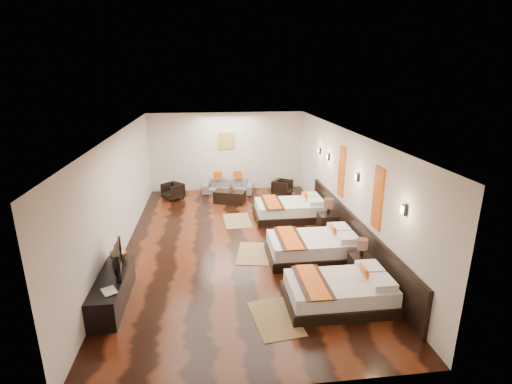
{
  "coord_description": "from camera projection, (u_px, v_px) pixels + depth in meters",
  "views": [
    {
      "loc": [
        -0.61,
        -8.92,
        4.14
      ],
      "look_at": [
        0.57,
        0.74,
        1.1
      ],
      "focal_mm": 26.97,
      "sensor_mm": 36.0,
      "label": 1
    }
  ],
  "objects": [
    {
      "name": "armchair_right",
      "position": [
        282.0,
        188.0,
        13.43
      ],
      "size": [
        0.84,
        0.83,
        0.56
      ],
      "primitive_type": "imported",
      "rotation": [
        0.0,
        0.0,
        1.0
      ],
      "color": "black",
      "rests_on": "floor"
    },
    {
      "name": "jute_mat_near",
      "position": [
        275.0,
        318.0,
        6.75
      ],
      "size": [
        0.91,
        1.29,
        0.01
      ],
      "primitive_type": "cube",
      "rotation": [
        0.0,
        0.0,
        0.14
      ],
      "color": "#94764B",
      "rests_on": "floor"
    },
    {
      "name": "jute_mat_far",
      "position": [
        237.0,
        221.0,
        11.19
      ],
      "size": [
        0.81,
        1.23,
        0.01
      ],
      "primitive_type": "cube",
      "rotation": [
        0.0,
        0.0,
        0.05
      ],
      "color": "#94764B",
      "rests_on": "floor"
    },
    {
      "name": "headboard_panel",
      "position": [
        353.0,
        234.0,
        9.18
      ],
      "size": [
        0.08,
        6.6,
        0.9
      ],
      "primitive_type": "cube",
      "color": "black",
      "rests_on": "floor"
    },
    {
      "name": "sconce_far",
      "position": [
        328.0,
        157.0,
        10.85
      ],
      "size": [
        0.07,
        0.12,
        0.18
      ],
      "color": "black",
      "rests_on": "right_wall"
    },
    {
      "name": "sconce_near",
      "position": [
        404.0,
        210.0,
        6.68
      ],
      "size": [
        0.07,
        0.12,
        0.18
      ],
      "color": "black",
      "rests_on": "right_wall"
    },
    {
      "name": "jute_mat_mid",
      "position": [
        254.0,
        253.0,
        9.17
      ],
      "size": [
        0.95,
        1.31,
        0.01
      ],
      "primitive_type": "cube",
      "rotation": [
        0.0,
        0.0,
        -0.18
      ],
      "color": "#94764B",
      "rests_on": "floor"
    },
    {
      "name": "bed_mid",
      "position": [
        313.0,
        247.0,
        8.9
      ],
      "size": [
        2.07,
        1.3,
        0.79
      ],
      "color": "black",
      "rests_on": "floor"
    },
    {
      "name": "orange_panel_b",
      "position": [
        342.0,
        172.0,
        9.85
      ],
      "size": [
        0.04,
        0.4,
        1.3
      ],
      "primitive_type": "cube",
      "color": "#D86014",
      "rests_on": "right_wall"
    },
    {
      "name": "back_wall",
      "position": [
        227.0,
        152.0,
        13.84
      ],
      "size": [
        5.5,
        0.01,
        2.8
      ],
      "primitive_type": "cube",
      "color": "silver",
      "rests_on": "floor"
    },
    {
      "name": "sconce_mid",
      "position": [
        357.0,
        177.0,
        8.76
      ],
      "size": [
        0.07,
        0.12,
        0.18
      ],
      "color": "black",
      "rests_on": "right_wall"
    },
    {
      "name": "sofa",
      "position": [
        228.0,
        186.0,
        13.68
      ],
      "size": [
        1.86,
        1.0,
        0.51
      ],
      "primitive_type": "imported",
      "rotation": [
        0.0,
        0.0,
        -0.19
      ],
      "color": "slate",
      "rests_on": "floor"
    },
    {
      "name": "table_plant",
      "position": [
        232.0,
        187.0,
        12.6
      ],
      "size": [
        0.25,
        0.22,
        0.26
      ],
      "primitive_type": "imported",
      "rotation": [
        0.0,
        0.0,
        -0.04
      ],
      "color": "#285A1E",
      "rests_on": "coffee_table"
    },
    {
      "name": "right_wall",
      "position": [
        345.0,
        186.0,
        9.66
      ],
      "size": [
        0.01,
        9.5,
        2.8
      ],
      "primitive_type": "cube",
      "color": "silver",
      "rests_on": "floor"
    },
    {
      "name": "tv",
      "position": [
        114.0,
        259.0,
        7.13
      ],
      "size": [
        0.28,
        0.93,
        0.53
      ],
      "primitive_type": "imported",
      "rotation": [
        0.0,
        0.0,
        1.75
      ],
      "color": "black",
      "rests_on": "tv_console"
    },
    {
      "name": "floor",
      "position": [
        237.0,
        243.0,
        9.76
      ],
      "size": [
        5.5,
        9.5,
        0.01
      ],
      "primitive_type": "cube",
      "color": "black",
      "rests_on": "ground"
    },
    {
      "name": "armchair_left",
      "position": [
        173.0,
        191.0,
        13.05
      ],
      "size": [
        0.85,
        0.85,
        0.56
      ],
      "primitive_type": "imported",
      "rotation": [
        0.0,
        0.0,
        -0.84
      ],
      "color": "black",
      "rests_on": "floor"
    },
    {
      "name": "tv_console",
      "position": [
        112.0,
        290.0,
        7.12
      ],
      "size": [
        0.5,
        1.8,
        0.55
      ],
      "primitive_type": "cube",
      "color": "black",
      "rests_on": "floor"
    },
    {
      "name": "bed_far",
      "position": [
        291.0,
        209.0,
        11.34
      ],
      "size": [
        2.04,
        1.28,
        0.78
      ],
      "color": "black",
      "rests_on": "floor"
    },
    {
      "name": "coffee_table",
      "position": [
        230.0,
        197.0,
        12.7
      ],
      "size": [
        1.11,
        0.81,
        0.4
      ],
      "primitive_type": "cube",
      "rotation": [
        0.0,
        0.0,
        -0.35
      ],
      "color": "black",
      "rests_on": "floor"
    },
    {
      "name": "orange_panel_a",
      "position": [
        378.0,
        198.0,
        7.77
      ],
      "size": [
        0.04,
        0.4,
        1.3
      ],
      "primitive_type": "cube",
      "color": "#D86014",
      "rests_on": "right_wall"
    },
    {
      "name": "gold_artwork",
      "position": [
        227.0,
        141.0,
        13.7
      ],
      "size": [
        0.6,
        0.04,
        0.6
      ],
      "primitive_type": "cube",
      "color": "#AD873F",
      "rests_on": "back_wall"
    },
    {
      "name": "bed_near",
      "position": [
        340.0,
        291.0,
        7.11
      ],
      "size": [
        1.97,
        1.24,
        0.75
      ],
      "color": "black",
      "rests_on": "floor"
    },
    {
      "name": "ceiling",
      "position": [
        236.0,
        132.0,
        8.92
      ],
      "size": [
        5.5,
        9.5,
        0.01
      ],
      "primitive_type": "cube",
      "color": "white",
      "rests_on": "floor"
    },
    {
      "name": "nightstand_b",
      "position": [
        328.0,
        221.0,
        10.23
      ],
      "size": [
        0.49,
        0.49,
        0.97
      ],
      "color": "black",
      "rests_on": "floor"
    },
    {
      "name": "left_wall",
      "position": [
        120.0,
        194.0,
        9.02
      ],
      "size": [
        0.01,
        9.5,
        2.8
      ],
      "primitive_type": "cube",
      "color": "silver",
      "rests_on": "floor"
    },
    {
      "name": "sconce_lounge",
      "position": [
        319.0,
        151.0,
        11.7
      ],
      "size": [
        0.07,
        0.12,
        0.18
      ],
      "color": "black",
      "rests_on": "right_wall"
    },
    {
      "name": "figurine",
      "position": [
        118.0,
        252.0,
        7.65
      ],
      "size": [
        0.39,
        0.39,
        0.34
      ],
      "primitive_type": "imported",
      "rotation": [
        0.0,
        0.0,
        0.22
      ],
      "color": "brown",
      "rests_on": "tv_console"
    },
    {
      "name": "book",
      "position": [
        103.0,
        293.0,
        6.49
      ],
      "size": [
        0.34,
        0.36,
        0.03
      ],
      "primitive_type": "imported",
      "rotation": [
        0.0,
        0.0,
        0.53
      ],
      "color": "black",
      "rests_on": "tv_console"
    },
    {
      "name": "nightstand_a",
      "position": [
        360.0,
        264.0,
        8.06
      ],
      "size": [
        0.44,
        0.44,
        0.86
      ],
      "color": "black",
      "rests_on": "floor"
    }
  ]
}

